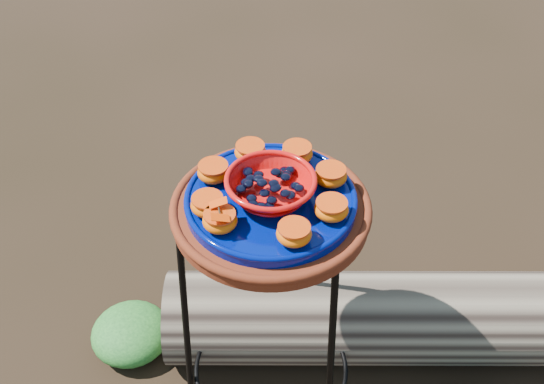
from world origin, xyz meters
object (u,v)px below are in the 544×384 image
(red_bowl, at_px, (271,188))
(driftwood_log, at_px, (416,318))
(plant_stand, at_px, (271,320))
(terracotta_saucer, at_px, (271,211))
(cobalt_plate, at_px, (271,201))

(red_bowl, xyz_separation_m, driftwood_log, (0.33, 0.30, -0.65))
(plant_stand, relative_size, red_bowl, 3.94)
(plant_stand, bearing_deg, red_bowl, 0.00)
(terracotta_saucer, xyz_separation_m, cobalt_plate, (0.00, 0.00, 0.03))
(red_bowl, bearing_deg, driftwood_log, 41.93)
(cobalt_plate, height_order, red_bowl, red_bowl)
(red_bowl, bearing_deg, terracotta_saucer, 0.00)
(terracotta_saucer, xyz_separation_m, red_bowl, (0.00, 0.00, 0.07))
(cobalt_plate, height_order, driftwood_log, cobalt_plate)
(cobalt_plate, relative_size, driftwood_log, 0.25)
(terracotta_saucer, height_order, driftwood_log, terracotta_saucer)
(terracotta_saucer, bearing_deg, plant_stand, 0.00)
(cobalt_plate, distance_m, driftwood_log, 0.76)
(terracotta_saucer, relative_size, driftwood_log, 0.29)
(terracotta_saucer, bearing_deg, driftwood_log, 41.93)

